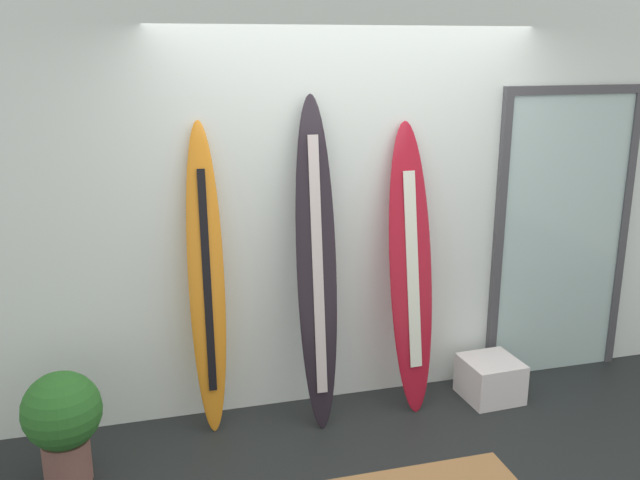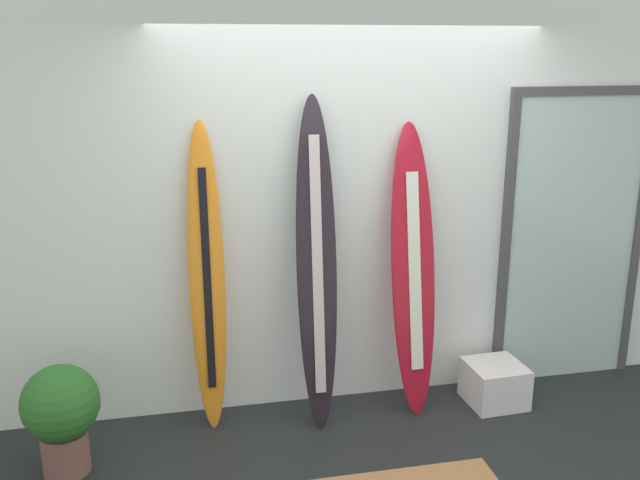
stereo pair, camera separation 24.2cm
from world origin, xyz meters
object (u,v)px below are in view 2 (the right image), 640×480
(display_block_left, at_px, (495,383))
(glass_door, at_px, (573,234))
(surfboard_charcoal, at_px, (317,268))
(potted_plant, at_px, (61,412))
(surfboard_sunset, at_px, (207,281))
(surfboard_crimson, at_px, (413,271))

(display_block_left, distance_m, glass_door, 1.20)
(surfboard_charcoal, bearing_deg, potted_plant, -168.69)
(surfboard_charcoal, bearing_deg, display_block_left, -3.35)
(surfboard_sunset, height_order, glass_door, glass_door)
(surfboard_sunset, distance_m, surfboard_charcoal, 0.69)
(surfboard_sunset, distance_m, surfboard_crimson, 1.33)
(surfboard_charcoal, xyz_separation_m, glass_door, (1.90, 0.22, 0.06))
(display_block_left, xyz_separation_m, potted_plant, (-2.77, -0.24, 0.24))
(surfboard_sunset, height_order, display_block_left, surfboard_sunset)
(surfboard_sunset, xyz_separation_m, display_block_left, (1.91, -0.16, -0.82))
(surfboard_sunset, distance_m, glass_door, 2.58)
(surfboard_sunset, distance_m, display_block_left, 2.09)
(potted_plant, bearing_deg, surfboard_sunset, 24.77)
(surfboard_charcoal, relative_size, glass_door, 0.99)
(glass_door, bearing_deg, surfboard_crimson, -171.47)
(surfboard_sunset, relative_size, surfboard_crimson, 1.02)
(display_block_left, xyz_separation_m, glass_door, (0.67, 0.29, 0.95))
(surfboard_crimson, height_order, glass_door, glass_door)
(surfboard_crimson, relative_size, display_block_left, 4.95)
(surfboard_crimson, bearing_deg, glass_door, 8.53)
(surfboard_crimson, distance_m, potted_plant, 2.29)
(surfboard_crimson, height_order, display_block_left, surfboard_crimson)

